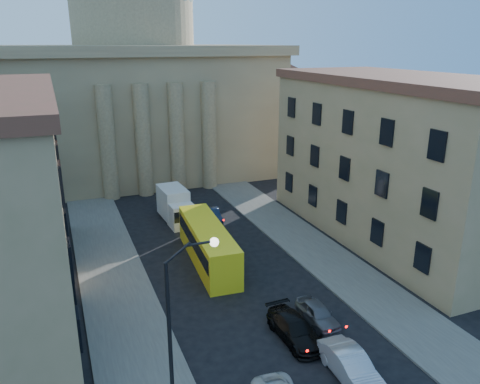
{
  "coord_description": "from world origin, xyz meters",
  "views": [
    {
      "loc": [
        -11.47,
        -10.75,
        17.35
      ],
      "look_at": [
        0.3,
        18.49,
        7.24
      ],
      "focal_mm": 35.0,
      "sensor_mm": 36.0,
      "label": 1
    }
  ],
  "objects_px": {
    "car_right_near": "(351,366)",
    "box_truck": "(176,206)",
    "city_bus": "(208,243)",
    "street_lamp": "(180,313)"
  },
  "relations": [
    {
      "from": "street_lamp",
      "to": "city_bus",
      "type": "relative_size",
      "value": 0.78
    },
    {
      "from": "car_right_near",
      "to": "city_bus",
      "type": "xyz_separation_m",
      "value": [
        -2.71,
        16.28,
        0.92
      ]
    },
    {
      "from": "box_truck",
      "to": "car_right_near",
      "type": "bearing_deg",
      "value": -86.94
    },
    {
      "from": "street_lamp",
      "to": "city_bus",
      "type": "distance_m",
      "value": 16.45
    },
    {
      "from": "car_right_near",
      "to": "city_bus",
      "type": "bearing_deg",
      "value": 101.14
    },
    {
      "from": "street_lamp",
      "to": "city_bus",
      "type": "height_order",
      "value": "street_lamp"
    },
    {
      "from": "street_lamp",
      "to": "box_truck",
      "type": "distance_m",
      "value": 26.0
    },
    {
      "from": "car_right_near",
      "to": "box_truck",
      "type": "relative_size",
      "value": 0.77
    },
    {
      "from": "street_lamp",
      "to": "box_truck",
      "type": "bearing_deg",
      "value": 76.33
    },
    {
      "from": "car_right_near",
      "to": "city_bus",
      "type": "relative_size",
      "value": 0.42
    }
  ]
}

